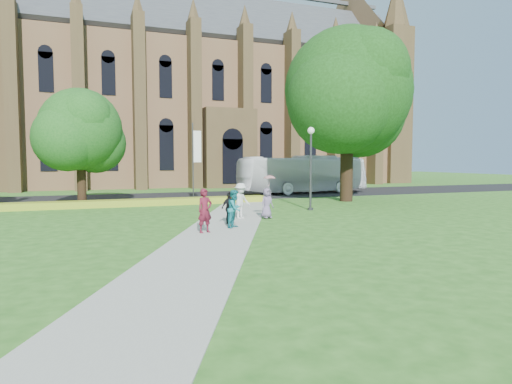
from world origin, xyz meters
name	(u,v)px	position (x,y,z in m)	size (l,w,h in m)	color
ground	(229,232)	(0.00, 0.00, 0.00)	(160.00, 160.00, 0.00)	#275A1B
road	(157,197)	(0.00, 20.00, 0.01)	(160.00, 10.00, 0.02)	black
footpath	(223,228)	(0.00, 1.00, 0.02)	(3.20, 30.00, 0.04)	#B2B2A8
flower_hedge	(144,202)	(-2.00, 13.20, 0.23)	(18.00, 1.40, 0.45)	gold
cathedral	(208,85)	(10.00, 39.73, 12.98)	(52.60, 18.25, 28.00)	brown
streetlamp	(311,158)	(7.50, 6.50, 3.30)	(0.44, 0.44, 5.24)	#38383D
large_tree	(348,91)	(13.00, 11.00, 8.37)	(9.60, 9.60, 13.20)	#332114
street_tree_1	(80,130)	(-6.00, 14.50, 5.22)	(5.60, 5.60, 8.05)	#332114
banner_pole_0	(194,157)	(2.11, 15.20, 3.39)	(0.70, 0.10, 6.00)	#38383D
tour_coach	(303,174)	(13.70, 19.63, 1.80)	(3.00, 12.80, 3.57)	silver
pedestrian_0	(205,211)	(-1.11, -0.02, 1.00)	(0.70, 0.46, 1.92)	maroon
pedestrian_1	(235,209)	(0.56, 0.92, 0.92)	(0.86, 0.67, 1.77)	#197680
pedestrian_2	(241,201)	(1.91, 3.93, 0.99)	(1.23, 0.71, 1.91)	silver
pedestrian_3	(229,208)	(0.71, 2.20, 0.83)	(0.92, 0.38, 1.57)	black
pedestrian_4	(267,203)	(3.32, 3.63, 0.85)	(0.79, 0.51, 1.61)	slate
parasol	(269,182)	(3.50, 3.73, 1.96)	(0.69, 0.69, 0.61)	beige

